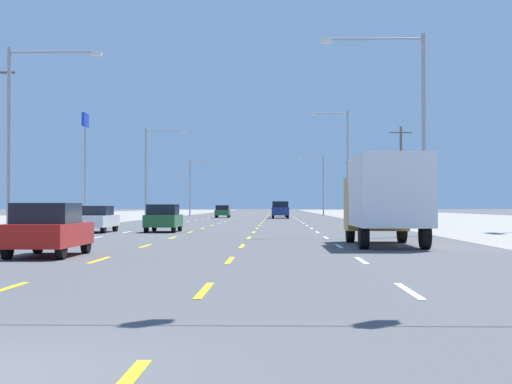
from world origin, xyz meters
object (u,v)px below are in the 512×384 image
object	(u,v)px
hatchback_inner_left_nearest	(48,229)
streetlight_right_row_2	(321,181)
hatchback_inner_left_farther	(223,211)
streetlight_right_row_0	(412,116)
box_truck_far_right_near	(385,196)
pole_sign_left_row_2	(85,143)
sedan_far_left_mid	(96,219)
hatchback_inner_left_midfar	(163,218)
sedan_inner_right_distant_a	(280,210)
streetlight_left_row_0	(20,124)
streetlight_left_row_1	(150,167)
suv_inner_right_far	(280,210)
suv_inner_right_farthest	(280,209)
streetlight_right_row_1	(344,158)
streetlight_left_row_2	(192,183)

from	to	relation	value
hatchback_inner_left_nearest	streetlight_right_row_2	xyz separation A→B (m)	(13.34, 97.76, 4.45)
hatchback_inner_left_farther	streetlight_right_row_0	bearing A→B (deg)	-77.36
box_truck_far_right_near	pole_sign_left_row_2	distance (m)	50.34
sedan_far_left_mid	streetlight_right_row_2	size ratio (longest dim) A/B	0.50
hatchback_inner_left_nearest	streetlight_right_row_2	bearing A→B (deg)	82.23
pole_sign_left_row_2	streetlight_right_row_0	size ratio (longest dim) A/B	1.03
sedan_far_left_mid	hatchback_inner_left_midfar	xyz separation A→B (m)	(3.66, 0.63, 0.03)
sedan_far_left_mid	hatchback_inner_left_farther	xyz separation A→B (m)	(3.35, 54.02, 0.03)
sedan_far_left_mid	sedan_inner_right_distant_a	xyz separation A→B (m)	(10.54, 80.64, 0.00)
hatchback_inner_left_nearest	pole_sign_left_row_2	distance (m)	52.93
streetlight_left_row_0	streetlight_right_row_2	size ratio (longest dim) A/B	1.03
hatchback_inner_left_farther	streetlight_right_row_2	world-z (taller)	streetlight_right_row_2
hatchback_inner_left_nearest	streetlight_left_row_1	bearing A→B (deg)	96.16
suv_inner_right_far	suv_inner_right_farthest	xyz separation A→B (m)	(-0.02, 12.75, 0.00)
hatchback_inner_left_farther	streetlight_right_row_2	distance (m)	27.01
sedan_far_left_mid	streetlight_left_row_0	size ratio (longest dim) A/B	0.49
hatchback_inner_left_farther	sedan_inner_right_distant_a	world-z (taller)	hatchback_inner_left_farther
box_truck_far_right_near	hatchback_inner_left_midfar	world-z (taller)	box_truck_far_right_near
hatchback_inner_left_nearest	box_truck_far_right_near	distance (m)	12.33
suv_inner_right_farthest	streetlight_right_row_2	bearing A→B (deg)	68.57
streetlight_left_row_0	pole_sign_left_row_2	bearing A→B (deg)	98.55
hatchback_inner_left_midfar	sedan_inner_right_distant_a	bearing A→B (deg)	85.09
streetlight_left_row_0	streetlight_right_row_1	size ratio (longest dim) A/B	0.84
streetlight_left_row_1	streetlight_right_row_2	world-z (taller)	streetlight_left_row_1
streetlight_right_row_0	streetlight_left_row_1	xyz separation A→B (m)	(-19.30, 40.92, -0.38)
sedan_far_left_mid	streetlight_left_row_1	distance (m)	36.56
hatchback_inner_left_nearest	streetlight_left_row_0	xyz separation A→B (m)	(-6.04, 15.91, 4.68)
streetlight_right_row_0	streetlight_right_row_1	xyz separation A→B (m)	(0.24, 40.92, 0.44)
hatchback_inner_left_nearest	suv_inner_right_farthest	distance (m)	81.98
hatchback_inner_left_midfar	streetlight_right_row_1	world-z (taller)	streetlight_right_row_1
hatchback_inner_left_nearest	streetlight_right_row_0	xyz separation A→B (m)	(13.17, 15.91, 5.02)
sedan_inner_right_distant_a	streetlight_left_row_0	world-z (taller)	streetlight_left_row_0
box_truck_far_right_near	hatchback_inner_left_farther	distance (m)	69.21
hatchback_inner_left_midfar	streetlight_left_row_1	world-z (taller)	streetlight_left_row_1
hatchback_inner_left_nearest	streetlight_left_row_2	distance (m)	98.04
hatchback_inner_left_midfar	suv_inner_right_farthest	xyz separation A→B (m)	(6.73, 60.38, 0.24)
streetlight_left_row_0	streetlight_right_row_2	bearing A→B (deg)	76.68
pole_sign_left_row_2	streetlight_left_row_1	world-z (taller)	pole_sign_left_row_2
streetlight_right_row_0	streetlight_left_row_1	size ratio (longest dim) A/B	1.06
sedan_far_left_mid	sedan_inner_right_distant_a	world-z (taller)	same
sedan_far_left_mid	streetlight_right_row_1	distance (m)	40.23
hatchback_inner_left_nearest	sedan_far_left_mid	world-z (taller)	hatchback_inner_left_nearest
sedan_far_left_mid	suv_inner_right_far	distance (m)	49.37
suv_inner_right_farthest	streetlight_left_row_0	bearing A→B (deg)	-101.24
suv_inner_right_far	streetlight_left_row_0	distance (m)	54.79
streetlight_left_row_1	streetlight_left_row_2	xyz separation A→B (m)	(-0.08, 40.92, -0.47)
hatchback_inner_left_midfar	streetlight_left_row_0	size ratio (longest dim) A/B	0.42
hatchback_inner_left_farther	streetlight_right_row_2	xyz separation A→B (m)	(13.35, 23.06, 4.45)
streetlight_right_row_2	hatchback_inner_left_farther	bearing A→B (deg)	-120.07
box_truck_far_right_near	streetlight_right_row_0	distance (m)	10.72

